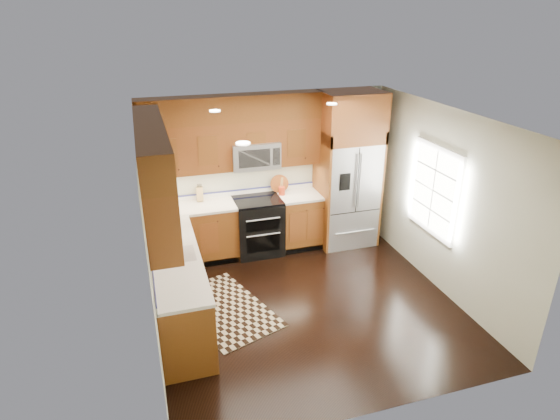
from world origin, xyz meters
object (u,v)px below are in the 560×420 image
object	(u,v)px
utensil_crock	(282,189)
refrigerator	(348,170)
knife_block	(200,194)
rug	(225,309)
range	(258,226)

from	to	relation	value
utensil_crock	refrigerator	bearing A→B (deg)	-7.09
refrigerator	knife_block	size ratio (longest dim) A/B	9.22
refrigerator	rug	bearing A→B (deg)	-149.31
range	knife_block	xyz separation A→B (m)	(-0.89, 0.25, 0.59)
refrigerator	utensil_crock	bearing A→B (deg)	172.91
range	rug	size ratio (longest dim) A/B	0.59
range	refrigerator	distance (m)	1.76
rug	knife_block	world-z (taller)	knife_block
rug	knife_block	distance (m)	2.01
range	rug	world-z (taller)	range
range	refrigerator	world-z (taller)	refrigerator
rug	utensil_crock	bearing A→B (deg)	31.33
refrigerator	utensil_crock	size ratio (longest dim) A/B	8.72
range	refrigerator	size ratio (longest dim) A/B	0.36
rug	utensil_crock	distance (m)	2.28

